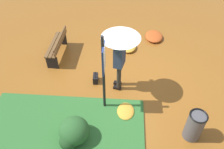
{
  "coord_description": "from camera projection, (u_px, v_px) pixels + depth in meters",
  "views": [
    {
      "loc": [
        4.72,
        -0.0,
        5.0
      ],
      "look_at": [
        0.46,
        -0.3,
        0.85
      ],
      "focal_mm": 37.04,
      "sensor_mm": 36.0,
      "label": 1
    }
  ],
  "objects": [
    {
      "name": "shrub_cluster",
      "position": [
        73.0,
        133.0,
        5.36
      ],
      "size": [
        0.78,
        0.71,
        0.64
      ],
      "color": "#285628",
      "rests_on": "ground_plane"
    },
    {
      "name": "trash_bin",
      "position": [
        195.0,
        126.0,
        5.35
      ],
      "size": [
        0.42,
        0.42,
        0.83
      ],
      "color": "#4C4C51",
      "rests_on": "ground_plane"
    },
    {
      "name": "park_bench",
      "position": [
        57.0,
        46.0,
        7.57
      ],
      "size": [
        1.4,
        0.41,
        0.75
      ],
      "color": "black",
      "rests_on": "ground_plane"
    },
    {
      "name": "leaf_pile_near_person",
      "position": [
        154.0,
        36.0,
        8.51
      ],
      "size": [
        0.78,
        0.63,
        0.17
      ],
      "color": "#B74C1E",
      "rests_on": "ground_plane"
    },
    {
      "name": "handbag",
      "position": [
        96.0,
        78.0,
        6.88
      ],
      "size": [
        0.31,
        0.16,
        0.37
      ],
      "color": "black",
      "rests_on": "ground_plane"
    },
    {
      "name": "leaf_pile_by_bench",
      "position": [
        126.0,
        111.0,
        6.09
      ],
      "size": [
        0.57,
        0.45,
        0.12
      ],
      "color": "gold",
      "rests_on": "ground_plane"
    },
    {
      "name": "person_with_umbrella",
      "position": [
        120.0,
        46.0,
        5.68
      ],
      "size": [
        0.96,
        0.96,
        2.04
      ],
      "color": "#2D2823",
      "rests_on": "ground_plane"
    },
    {
      "name": "info_sign_post",
      "position": [
        104.0,
        67.0,
        5.28
      ],
      "size": [
        0.44,
        0.07,
        2.3
      ],
      "color": "black",
      "rests_on": "ground_plane"
    },
    {
      "name": "leaf_pile_far_path",
      "position": [
        128.0,
        46.0,
        8.08
      ],
      "size": [
        0.69,
        0.55,
        0.15
      ],
      "color": "gold",
      "rests_on": "ground_plane"
    },
    {
      "name": "ground_plane",
      "position": [
        123.0,
        85.0,
        6.86
      ],
      "size": [
        18.0,
        18.0,
        0.0
      ],
      "primitive_type": "plane",
      "color": "brown"
    }
  ]
}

